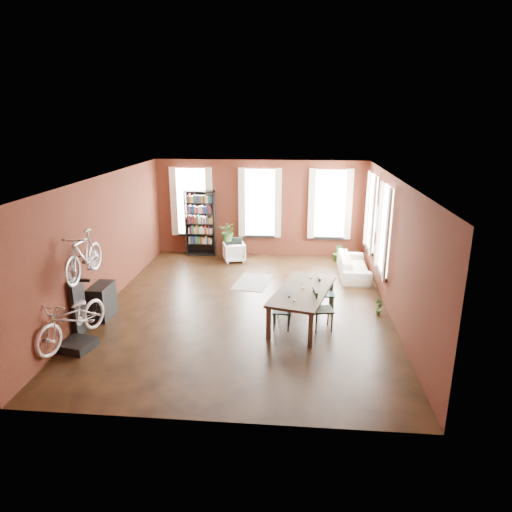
# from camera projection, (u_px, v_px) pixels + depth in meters

# --- Properties ---
(room) EXTENTS (9.00, 9.04, 3.22)m
(room) POSITION_uv_depth(u_px,v_px,m) (257.00, 218.00, 11.33)
(room) COLOR black
(room) RESTS_ON ground
(dining_table) EXTENTS (1.65, 2.57, 0.81)m
(dining_table) POSITION_uv_depth(u_px,v_px,m) (302.00, 306.00, 10.43)
(dining_table) COLOR #47392A
(dining_table) RESTS_ON ground
(dining_chair_a) EXTENTS (0.41, 0.41, 0.85)m
(dining_chair_a) POSITION_uv_depth(u_px,v_px,m) (282.00, 311.00, 10.12)
(dining_chair_a) COLOR #1B3A3D
(dining_chair_a) RESTS_ON ground
(dining_chair_b) EXTENTS (0.37, 0.37, 0.78)m
(dining_chair_b) POSITION_uv_depth(u_px,v_px,m) (284.00, 300.00, 10.78)
(dining_chair_b) COLOR #1E2F1C
(dining_chair_b) RESTS_ON ground
(dining_chair_c) EXTENTS (0.50, 0.50, 0.94)m
(dining_chair_c) POSITION_uv_depth(u_px,v_px,m) (323.00, 309.00, 10.08)
(dining_chair_c) COLOR black
(dining_chair_c) RESTS_ON ground
(dining_chair_d) EXTENTS (0.41, 0.41, 0.88)m
(dining_chair_d) POSITION_uv_depth(u_px,v_px,m) (326.00, 294.00, 11.03)
(dining_chair_d) COLOR #1B3C3A
(dining_chair_d) RESTS_ON ground
(bookshelf) EXTENTS (1.00, 0.32, 2.20)m
(bookshelf) POSITION_uv_depth(u_px,v_px,m) (200.00, 223.00, 15.34)
(bookshelf) COLOR black
(bookshelf) RESTS_ON ground
(white_armchair) EXTENTS (0.81, 0.79, 0.68)m
(white_armchair) POSITION_uv_depth(u_px,v_px,m) (234.00, 251.00, 14.87)
(white_armchair) COLOR white
(white_armchair) RESTS_ON ground
(cream_sofa) EXTENTS (0.61, 2.08, 0.81)m
(cream_sofa) POSITION_uv_depth(u_px,v_px,m) (354.00, 262.00, 13.50)
(cream_sofa) COLOR beige
(cream_sofa) RESTS_ON ground
(striped_rug) EXTENTS (1.12, 1.57, 0.01)m
(striped_rug) POSITION_uv_depth(u_px,v_px,m) (253.00, 282.00, 13.06)
(striped_rug) COLOR black
(striped_rug) RESTS_ON ground
(bike_trainer) EXTENTS (0.73, 0.73, 0.18)m
(bike_trainer) POSITION_uv_depth(u_px,v_px,m) (77.00, 345.00, 9.30)
(bike_trainer) COLOR black
(bike_trainer) RESTS_ON ground
(bike_wall_rack) EXTENTS (0.16, 0.60, 1.30)m
(bike_wall_rack) POSITION_uv_depth(u_px,v_px,m) (79.00, 306.00, 9.79)
(bike_wall_rack) COLOR black
(bike_wall_rack) RESTS_ON ground
(console_table) EXTENTS (0.40, 0.80, 0.80)m
(console_table) POSITION_uv_depth(u_px,v_px,m) (102.00, 301.00, 10.71)
(console_table) COLOR black
(console_table) RESTS_ON ground
(plant_stand) EXTENTS (0.34, 0.34, 0.60)m
(plant_stand) POSITION_uv_depth(u_px,v_px,m) (230.00, 249.00, 15.19)
(plant_stand) COLOR black
(plant_stand) RESTS_ON ground
(plant_by_sofa) EXTENTS (0.53, 0.66, 0.26)m
(plant_by_sofa) POSITION_uv_depth(u_px,v_px,m) (337.00, 258.00, 14.89)
(plant_by_sofa) COLOR #2A5B24
(plant_by_sofa) RESTS_ON ground
(plant_small) EXTENTS (0.43, 0.44, 0.15)m
(plant_small) POSITION_uv_depth(u_px,v_px,m) (378.00, 312.00, 10.92)
(plant_small) COLOR #2B5823
(plant_small) RESTS_ON ground
(bicycle_floor) EXTENTS (0.91, 1.16, 1.94)m
(bicycle_floor) POSITION_uv_depth(u_px,v_px,m) (69.00, 297.00, 8.98)
(bicycle_floor) COLOR beige
(bicycle_floor) RESTS_ON bike_trainer
(bicycle_hung) EXTENTS (0.47, 1.00, 1.66)m
(bicycle_hung) POSITION_uv_depth(u_px,v_px,m) (82.00, 240.00, 9.33)
(bicycle_hung) COLOR #A5A8AD
(bicycle_hung) RESTS_ON bike_wall_rack
(plant_on_stand) EXTENTS (0.63, 0.69, 0.51)m
(plant_on_stand) POSITION_uv_depth(u_px,v_px,m) (228.00, 233.00, 14.99)
(plant_on_stand) COLOR #2E5B24
(plant_on_stand) RESTS_ON plant_stand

